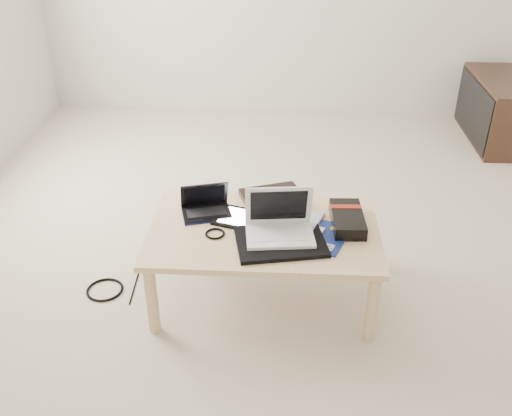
# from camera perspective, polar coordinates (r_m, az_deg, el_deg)

# --- Properties ---
(ground) EXTENTS (4.00, 4.00, 0.00)m
(ground) POSITION_cam_1_polar(r_m,az_deg,el_deg) (3.47, 1.07, -2.07)
(ground) COLOR beige
(ground) RESTS_ON ground
(coffee_table) EXTENTS (1.10, 0.70, 0.40)m
(coffee_table) POSITION_cam_1_polar(r_m,az_deg,el_deg) (2.76, 0.80, -2.85)
(coffee_table) COLOR #D6B681
(coffee_table) RESTS_ON ground
(media_cabinet) EXTENTS (0.41, 0.90, 0.50)m
(media_cabinet) POSITION_cam_1_polar(r_m,az_deg,el_deg) (4.95, 23.06, 9.01)
(media_cabinet) COLOR #372316
(media_cabinet) RESTS_ON ground
(book) EXTENTS (0.37, 0.34, 0.03)m
(book) POSITION_cam_1_polar(r_m,az_deg,el_deg) (2.95, 1.73, 0.97)
(book) COLOR black
(book) RESTS_ON coffee_table
(netbook) EXTENTS (0.27, 0.23, 0.16)m
(netbook) POSITION_cam_1_polar(r_m,az_deg,el_deg) (2.84, -5.04, 0.11)
(netbook) COLOR black
(netbook) RESTS_ON coffee_table
(tablet) EXTENTS (0.30, 0.26, 0.01)m
(tablet) POSITION_cam_1_polar(r_m,az_deg,el_deg) (2.79, -1.38, -1.07)
(tablet) COLOR black
(tablet) RESTS_ON coffee_table
(remote) EXTENTS (0.13, 0.24, 0.02)m
(remote) POSITION_cam_1_polar(r_m,az_deg,el_deg) (2.75, 5.71, -1.61)
(remote) COLOR #AEADB2
(remote) RESTS_ON coffee_table
(neoprene_sleeve) EXTENTS (0.45, 0.37, 0.02)m
(neoprene_sleeve) POSITION_cam_1_polar(r_m,az_deg,el_deg) (2.62, 2.47, -3.38)
(neoprene_sleeve) COLOR black
(neoprene_sleeve) RESTS_ON coffee_table
(white_laptop) EXTENTS (0.33, 0.25, 0.22)m
(white_laptop) POSITION_cam_1_polar(r_m,az_deg,el_deg) (2.63, 2.36, -1.68)
(white_laptop) COLOR white
(white_laptop) RESTS_ON neoprene_sleeve
(motherboard) EXTENTS (0.30, 0.34, 0.01)m
(motherboard) POSITION_cam_1_polar(r_m,az_deg,el_deg) (2.68, 6.65, -2.81)
(motherboard) COLOR #0D1757
(motherboard) RESTS_ON coffee_table
(gpu_box) EXTENTS (0.16, 0.30, 0.07)m
(gpu_box) POSITION_cam_1_polar(r_m,az_deg,el_deg) (2.77, 9.12, -1.10)
(gpu_box) COLOR black
(gpu_box) RESTS_ON coffee_table
(cable_coil) EXTENTS (0.11, 0.11, 0.01)m
(cable_coil) POSITION_cam_1_polar(r_m,az_deg,el_deg) (2.69, -4.13, -2.57)
(cable_coil) COLOR black
(cable_coil) RESTS_ON coffee_table
(floor_cable_coil) EXTENTS (0.25, 0.25, 0.01)m
(floor_cable_coil) POSITION_cam_1_polar(r_m,az_deg,el_deg) (3.08, -14.89, -7.91)
(floor_cable_coil) COLOR black
(floor_cable_coil) RESTS_ON ground
(floor_cable_trail) EXTENTS (0.03, 0.39, 0.01)m
(floor_cable_trail) POSITION_cam_1_polar(r_m,az_deg,el_deg) (3.11, -11.89, -7.12)
(floor_cable_trail) COLOR black
(floor_cable_trail) RESTS_ON ground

